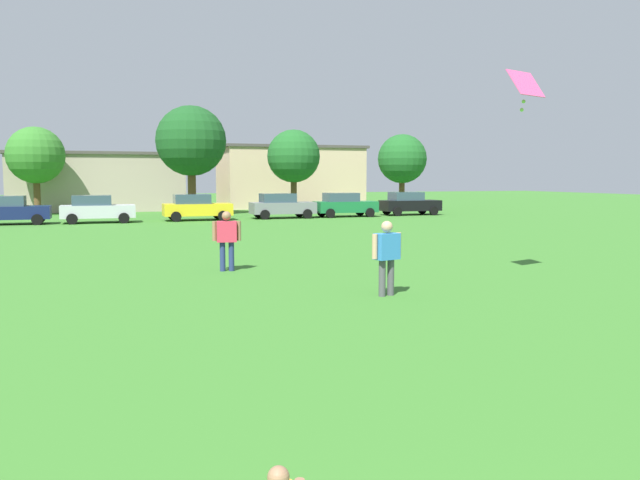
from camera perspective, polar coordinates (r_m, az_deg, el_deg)
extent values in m
plane|color=#387528|center=(30.88, -15.85, 0.19)|extent=(160.00, 160.00, 0.00)
sphere|color=#936B4C|center=(4.41, -3.68, -20.10)|extent=(0.14, 0.14, 0.14)
cylinder|color=#4C4C51|center=(15.20, 5.49, -3.35)|extent=(0.16, 0.16, 0.86)
cylinder|color=#4C4C51|center=(15.37, 6.24, -3.27)|extent=(0.16, 0.16, 0.86)
cube|color=#337FCC|center=(15.19, 5.89, -0.56)|extent=(0.64, 0.46, 0.61)
cylinder|color=tan|center=(14.96, 4.84, -0.57)|extent=(0.13, 0.13, 0.58)
cylinder|color=tan|center=(15.42, 6.92, -0.41)|extent=(0.13, 0.13, 0.58)
sphere|color=tan|center=(15.15, 5.91, 1.17)|extent=(0.27, 0.27, 0.27)
cylinder|color=navy|center=(19.39, -7.80, -1.44)|extent=(0.16, 0.16, 0.87)
cylinder|color=navy|center=(19.38, -8.57, -1.45)|extent=(0.16, 0.16, 0.87)
cube|color=#D8334C|center=(19.31, -8.21, 0.74)|extent=(0.62, 0.41, 0.62)
cylinder|color=#936B4C|center=(19.32, -7.15, 0.81)|extent=(0.13, 0.13, 0.58)
cylinder|color=#936B4C|center=(19.30, -9.28, 0.78)|extent=(0.13, 0.13, 0.58)
sphere|color=#936B4C|center=(19.27, -8.23, 2.11)|extent=(0.27, 0.27, 0.27)
cube|color=#F24C8C|center=(18.43, 17.65, 12.99)|extent=(1.22, 0.85, 0.71)
sphere|color=#8CD859|center=(18.40, 17.62, 12.22)|extent=(0.10, 0.10, 0.10)
sphere|color=#8CD859|center=(18.34, 17.47, 11.55)|extent=(0.10, 0.10, 0.10)
sphere|color=#8CD859|center=(18.29, 17.33, 10.88)|extent=(0.10, 0.10, 0.10)
cube|color=#141E4C|center=(41.98, -25.53, 2.18)|extent=(4.30, 1.80, 0.76)
cube|color=#334756|center=(41.99, -26.03, 3.09)|extent=(2.24, 1.58, 0.60)
cylinder|color=black|center=(42.75, -23.42, 1.81)|extent=(0.64, 0.22, 0.64)
cylinder|color=black|center=(40.96, -23.62, 1.66)|extent=(0.64, 0.22, 0.64)
cube|color=silver|center=(41.54, -18.94, 2.40)|extent=(4.30, 1.80, 0.76)
cube|color=#334756|center=(41.51, -19.45, 3.32)|extent=(2.24, 1.58, 0.60)
cylinder|color=black|center=(42.48, -16.95, 2.01)|extent=(0.64, 0.22, 0.64)
cylinder|color=black|center=(40.69, -16.86, 1.86)|extent=(0.64, 0.22, 0.64)
cylinder|color=black|center=(42.49, -20.90, 1.88)|extent=(0.64, 0.22, 0.64)
cylinder|color=black|center=(40.69, -20.98, 1.73)|extent=(0.64, 0.22, 0.64)
cube|color=yellow|center=(42.27, -10.72, 2.65)|extent=(4.30, 1.80, 0.76)
cube|color=#334756|center=(42.19, -11.20, 3.56)|extent=(2.24, 1.58, 0.60)
cylinder|color=black|center=(43.40, -8.97, 2.25)|extent=(0.64, 0.22, 0.64)
cylinder|color=black|center=(41.64, -8.55, 2.12)|extent=(0.64, 0.22, 0.64)
cylinder|color=black|center=(43.00, -12.82, 2.15)|extent=(0.64, 0.22, 0.64)
cylinder|color=black|center=(41.21, -12.55, 2.01)|extent=(0.64, 0.22, 0.64)
cube|color=slate|center=(43.80, -3.30, 2.84)|extent=(4.30, 1.80, 0.76)
cube|color=#334756|center=(43.68, -3.74, 3.72)|extent=(2.24, 1.58, 0.60)
cylinder|color=black|center=(45.09, -1.81, 2.44)|extent=(0.64, 0.22, 0.64)
cylinder|color=black|center=(43.37, -1.12, 2.32)|extent=(0.64, 0.22, 0.64)
cylinder|color=black|center=(44.32, -5.43, 2.36)|extent=(0.64, 0.22, 0.64)
cylinder|color=black|center=(42.57, -4.87, 2.24)|extent=(0.64, 0.22, 0.64)
cube|color=#196B38|center=(45.36, 2.26, 2.94)|extent=(4.30, 1.80, 0.76)
cube|color=#334756|center=(45.21, 1.86, 3.79)|extent=(2.24, 1.58, 0.60)
cylinder|color=black|center=(46.76, 3.54, 2.54)|extent=(0.64, 0.22, 0.64)
cylinder|color=black|center=(45.10, 4.41, 2.43)|extent=(0.64, 0.22, 0.64)
cylinder|color=black|center=(45.72, 0.14, 2.48)|extent=(0.64, 0.22, 0.64)
cylinder|color=black|center=(44.03, 0.91, 2.36)|extent=(0.64, 0.22, 0.64)
cube|color=black|center=(47.93, 7.94, 3.03)|extent=(4.30, 1.80, 0.76)
cube|color=#334756|center=(47.75, 7.58, 3.84)|extent=(2.24, 1.58, 0.60)
cylinder|color=black|center=(49.41, 8.98, 2.65)|extent=(0.64, 0.22, 0.64)
cylinder|color=black|center=(47.83, 9.98, 2.54)|extent=(0.64, 0.22, 0.64)
cylinder|color=black|center=(48.12, 5.89, 2.61)|extent=(0.64, 0.22, 0.64)
cylinder|color=black|center=(46.49, 6.82, 2.50)|extent=(0.64, 0.22, 0.64)
cylinder|color=brown|center=(51.69, -23.62, 3.47)|extent=(0.48, 0.48, 2.61)
sphere|color=#337528|center=(51.69, -23.75, 6.85)|extent=(4.12, 4.12, 4.12)
cylinder|color=brown|center=(48.42, -11.19, 4.08)|extent=(0.59, 0.59, 3.23)
sphere|color=#194C1E|center=(48.48, -11.28, 8.55)|extent=(5.10, 5.10, 5.10)
cylinder|color=brown|center=(51.58, -2.32, 3.95)|extent=(0.49, 0.49, 2.64)
sphere|color=#1E5B23|center=(51.59, -2.34, 7.38)|extent=(4.17, 4.17, 4.17)
cylinder|color=brown|center=(54.36, 7.20, 3.94)|extent=(0.47, 0.47, 2.56)
sphere|color=#1E5B23|center=(54.36, 7.24, 7.10)|extent=(4.04, 4.04, 4.04)
cube|color=beige|center=(59.97, -2.69, 5.46)|extent=(12.44, 6.87, 5.34)
cube|color=#4C4742|center=(60.03, -2.70, 8.12)|extent=(12.94, 7.15, 0.24)
cube|color=tan|center=(57.59, -18.90, 4.77)|extent=(13.48, 7.97, 4.54)
cube|color=#4C4742|center=(57.62, -18.98, 7.14)|extent=(14.02, 8.29, 0.24)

